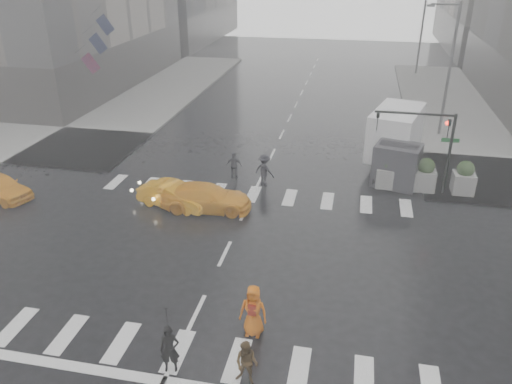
% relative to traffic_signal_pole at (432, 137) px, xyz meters
% --- Properties ---
extents(ground, '(120.00, 120.00, 0.00)m').
position_rel_traffic_signal_pole_xyz_m(ground, '(-9.01, -8.01, -3.22)').
color(ground, black).
rests_on(ground, ground).
extents(sidewalk_nw, '(35.00, 35.00, 0.15)m').
position_rel_traffic_signal_pole_xyz_m(sidewalk_nw, '(-28.51, 9.49, -3.14)').
color(sidewalk_nw, gray).
rests_on(sidewalk_nw, ground).
extents(road_markings, '(18.00, 48.00, 0.01)m').
position_rel_traffic_signal_pole_xyz_m(road_markings, '(-9.01, -8.01, -3.21)').
color(road_markings, silver).
rests_on(road_markings, ground).
extents(traffic_signal_pole, '(4.45, 0.42, 4.50)m').
position_rel_traffic_signal_pole_xyz_m(traffic_signal_pole, '(0.00, 0.00, 0.00)').
color(traffic_signal_pole, black).
rests_on(traffic_signal_pole, ground).
extents(street_lamp_near, '(2.15, 0.22, 9.00)m').
position_rel_traffic_signal_pole_xyz_m(street_lamp_near, '(1.86, 9.99, 1.73)').
color(street_lamp_near, '#59595B').
rests_on(street_lamp_near, ground).
extents(street_lamp_far, '(2.15, 0.22, 9.00)m').
position_rel_traffic_signal_pole_xyz_m(street_lamp_far, '(1.86, 29.99, 1.73)').
color(street_lamp_far, '#59595B').
rests_on(street_lamp_far, ground).
extents(planter_west, '(1.10, 1.10, 1.80)m').
position_rel_traffic_signal_pole_xyz_m(planter_west, '(-2.01, 0.19, -2.23)').
color(planter_west, gray).
rests_on(planter_west, ground).
extents(planter_mid, '(1.10, 1.10, 1.80)m').
position_rel_traffic_signal_pole_xyz_m(planter_mid, '(-0.01, 0.19, -2.23)').
color(planter_mid, gray).
rests_on(planter_mid, ground).
extents(planter_east, '(1.10, 1.10, 1.80)m').
position_rel_traffic_signal_pole_xyz_m(planter_east, '(1.99, 0.19, -2.23)').
color(planter_east, gray).
rests_on(planter_east, ground).
extents(flag_cluster, '(2.87, 3.06, 4.69)m').
position_rel_traffic_signal_pole_xyz_m(flag_cluster, '(-24.09, 10.49, 2.42)').
color(flag_cluster, '#59595B').
rests_on(flag_cluster, ground).
extents(pedestrian_black, '(1.17, 1.18, 2.43)m').
position_rel_traffic_signal_pole_xyz_m(pedestrian_black, '(-8.93, -14.81, -1.61)').
color(pedestrian_black, black).
rests_on(pedestrian_black, ground).
extents(pedestrian_brown, '(0.82, 0.69, 1.51)m').
position_rel_traffic_signal_pole_xyz_m(pedestrian_brown, '(-6.51, -14.81, -2.46)').
color(pedestrian_brown, '#433017').
rests_on(pedestrian_brown, ground).
extents(pedestrian_orange, '(0.95, 0.63, 1.92)m').
position_rel_traffic_signal_pole_xyz_m(pedestrian_orange, '(-6.76, -12.66, -2.25)').
color(pedestrian_orange, '#D3600E').
rests_on(pedestrian_orange, ground).
extents(pedestrian_far_a, '(0.93, 0.57, 1.58)m').
position_rel_traffic_signal_pole_xyz_m(pedestrian_far_a, '(-10.50, -0.16, -2.43)').
color(pedestrian_far_a, black).
rests_on(pedestrian_far_a, ground).
extents(pedestrian_far_b, '(1.35, 1.07, 1.84)m').
position_rel_traffic_signal_pole_xyz_m(pedestrian_far_b, '(-8.63, -0.74, -2.30)').
color(pedestrian_far_b, black).
rests_on(pedestrian_far_b, ground).
extents(taxi_front, '(4.20, 2.75, 1.33)m').
position_rel_traffic_signal_pole_xyz_m(taxi_front, '(-22.03, -5.12, -2.55)').
color(taxi_front, '#FA9C0D').
rests_on(taxi_front, ground).
extents(taxi_mid, '(4.02, 2.19, 1.26)m').
position_rel_traffic_signal_pole_xyz_m(taxi_mid, '(-12.67, -4.20, -2.59)').
color(taxi_mid, '#FA9C0D').
rests_on(taxi_mid, ground).
extents(taxi_rear, '(4.17, 2.17, 1.33)m').
position_rel_traffic_signal_pole_xyz_m(taxi_rear, '(-10.97, -4.17, -2.55)').
color(taxi_rear, '#FA9C0D').
rests_on(taxi_rear, ground).
extents(box_truck, '(2.45, 6.54, 3.48)m').
position_rel_traffic_signal_pole_xyz_m(box_truck, '(-1.51, 2.94, -1.36)').
color(box_truck, white).
rests_on(box_truck, ground).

